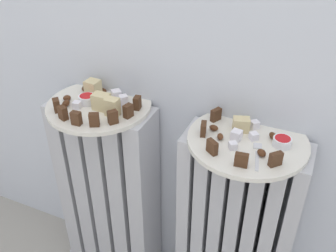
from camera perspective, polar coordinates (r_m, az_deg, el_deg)
The scene contains 39 objects.
radiator_left at distance 1.32m, azimuth -8.82°, elevation -10.08°, with size 0.34×0.13×0.68m.
radiator_right at distance 1.20m, azimuth 9.93°, elevation -15.84°, with size 0.34×0.13×0.68m.
plate_left at distance 1.11m, azimuth -10.34°, elevation 3.10°, with size 0.30×0.30×0.01m, color silver.
plate_right at distance 0.97m, azimuth 11.90°, elevation -2.17°, with size 0.30×0.30×0.01m, color silver.
dark_cake_slice_left_0 at distance 1.09m, azimuth -16.45°, elevation 3.01°, with size 0.03×0.02×0.04m, color #472B19.
dark_cake_slice_left_1 at distance 1.05m, azimuth -15.58°, elevation 1.90°, with size 0.03×0.02×0.04m, color #472B19.
dark_cake_slice_left_2 at distance 1.01m, azimuth -13.68°, elevation 1.14°, with size 0.03×0.02×0.04m, color #472B19.
dark_cake_slice_left_3 at distance 1.00m, azimuth -11.08°, elevation 0.93°, with size 0.03×0.02×0.04m, color #472B19.
dark_cake_slice_left_4 at distance 1.00m, azimuth -8.32°, elevation 1.34°, with size 0.03×0.02×0.04m, color #472B19.
dark_cake_slice_left_5 at distance 1.02m, azimuth -6.03°, elevation 2.27°, with size 0.03×0.02×0.04m, color #472B19.
dark_cake_slice_left_6 at distance 1.06m, azimuth -4.66°, elevation 3.50°, with size 0.03×0.02×0.04m, color #472B19.
marble_cake_slice_left_0 at distance 1.14m, azimuth -11.24°, elevation 5.61°, with size 0.04×0.04×0.05m, color beige.
marble_cake_slice_left_1 at distance 1.07m, azimuth -10.03°, elevation 3.64°, with size 0.05×0.03×0.05m, color beige.
marble_cake_slice_left_2 at distance 1.03m, azimuth -8.40°, elevation 2.86°, with size 0.04×0.03×0.05m, color beige.
turkish_delight_left_0 at distance 1.12m, azimuth -7.80°, elevation 4.76°, with size 0.03×0.03×0.03m, color white.
turkish_delight_left_1 at distance 1.09m, azimuth -6.75°, elevation 4.02°, with size 0.02×0.02×0.02m, color white.
turkish_delight_left_2 at distance 1.09m, azimuth -13.56°, elevation 3.10°, with size 0.02×0.02×0.02m, color white.
turkish_delight_left_3 at distance 1.07m, azimuth -7.69°, elevation 3.24°, with size 0.02×0.02×0.02m, color white.
medjool_date_left_0 at distance 1.11m, azimuth -15.14°, elevation 3.31°, with size 0.03×0.02×0.02m, color #4C2814.
medjool_date_left_1 at distance 1.14m, azimuth -14.99°, elevation 4.10°, with size 0.02×0.02×0.02m, color #4C2814.
medjool_date_left_2 at distance 1.16m, azimuth -9.71°, elevation 5.28°, with size 0.02×0.01×0.01m, color #4C2814.
medjool_date_left_3 at distance 1.18m, azimuth -12.46°, elevation 5.54°, with size 0.03×0.02×0.01m, color #4C2814.
jam_bowl_left at distance 1.11m, azimuth -12.13°, elevation 4.02°, with size 0.05×0.05×0.03m.
dark_cake_slice_right_0 at distance 1.01m, azimuth 7.24°, elevation 1.69°, with size 0.03×0.01×0.03m, color #472B19.
dark_cake_slice_right_1 at distance 0.95m, azimuth 5.36°, elevation -0.44°, with size 0.03×0.01×0.03m, color #472B19.
dark_cake_slice_right_2 at distance 0.89m, azimuth 6.67°, elevation -3.17°, with size 0.03×0.01×0.03m, color #472B19.
dark_cake_slice_right_3 at distance 0.86m, azimuth 11.00°, elevation -5.04°, with size 0.03×0.01×0.03m, color #472B19.
dark_cake_slice_right_4 at distance 0.88m, azimuth 15.93°, elevation -4.83°, with size 0.03×0.01×0.03m, color #472B19.
marble_cake_slice_right_0 at distance 0.98m, azimuth 10.98°, elevation 0.22°, with size 0.04×0.03×0.04m, color beige.
turkish_delight_right_0 at distance 0.96m, azimuth 12.80°, elevation -1.50°, with size 0.02×0.02×0.02m, color white.
turkish_delight_right_1 at distance 1.00m, azimuth 12.92°, elevation 0.21°, with size 0.02×0.02×0.02m, color white.
turkish_delight_right_2 at distance 0.92m, azimuth 9.76°, elevation -2.94°, with size 0.02×0.02×0.02m, color white.
turkish_delight_right_3 at distance 0.95m, azimuth 10.27°, elevation -1.36°, with size 0.02×0.02×0.02m, color white.
medjool_date_right_0 at distance 0.98m, azimuth 6.91°, elevation -0.27°, with size 0.02×0.02×0.01m, color #4C2814.
medjool_date_right_1 at distance 0.91m, azimuth 13.93°, elevation -3.94°, with size 0.02×0.02×0.02m, color #4C2814.
medjool_date_right_2 at distance 0.94m, azimuth 7.87°, elevation -1.60°, with size 0.02×0.02×0.01m, color #4C2814.
medjool_date_right_3 at distance 0.97m, azimuth 15.59°, elevation -1.47°, with size 0.03×0.01×0.02m, color #4C2814.
jam_bowl_right at distance 0.95m, azimuth 16.84°, elevation -2.25°, with size 0.05×0.05×0.02m.
fork at distance 0.91m, azimuth 13.31°, elevation -4.17°, with size 0.03×0.11×0.00m.
Camera 1 is at (0.34, -0.50, 1.23)m, focal length 40.42 mm.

